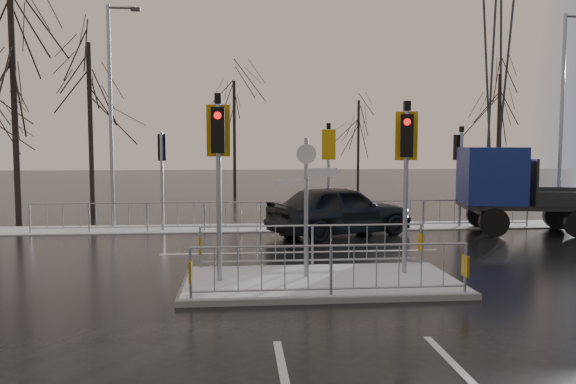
{
  "coord_description": "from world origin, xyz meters",
  "views": [
    {
      "loc": [
        -1.78,
        -11.99,
        3.05
      ],
      "look_at": [
        -0.45,
        3.06,
        1.8
      ],
      "focal_mm": 35.0,
      "sensor_mm": 36.0,
      "label": 1
    }
  ],
  "objects": [
    {
      "name": "lane_markings",
      "position": [
        0.0,
        -0.33,
        0.0
      ],
      "size": [
        8.0,
        11.38,
        0.01
      ],
      "color": "silver",
      "rests_on": "ground"
    },
    {
      "name": "traffic_island",
      "position": [
        -0.01,
        0.01,
        0.39
      ],
      "size": [
        6.0,
        3.04,
        4.15
      ],
      "color": "#61615C",
      "rests_on": "ground"
    },
    {
      "name": "tree_far_a",
      "position": [
        -2.0,
        22.0,
        4.82
      ],
      "size": [
        3.75,
        3.75,
        7.08
      ],
      "color": "black",
      "rests_on": "ground"
    },
    {
      "name": "street_lamp_right",
      "position": [
        10.57,
        8.5,
        4.39
      ],
      "size": [
        1.25,
        0.18,
        8.0
      ],
      "color": "#8D939A",
      "rests_on": "ground"
    },
    {
      "name": "pylon_wires",
      "position": [
        16.88,
        30.0,
        11.03
      ],
      "size": [
        70.0,
        2.38,
        19.97
      ],
      "color": "#2D3033",
      "rests_on": "ground"
    },
    {
      "name": "street_lamp_left",
      "position": [
        -6.43,
        9.5,
        4.49
      ],
      "size": [
        1.25,
        0.18,
        8.2
      ],
      "color": "#8D939A",
      "rests_on": "ground"
    },
    {
      "name": "tree_far_c",
      "position": [
        14.0,
        21.0,
        5.15
      ],
      "size": [
        4.0,
        4.0,
        7.55
      ],
      "color": "black",
      "rests_on": "ground"
    },
    {
      "name": "ground",
      "position": [
        0.0,
        0.0,
        0.0
      ],
      "size": [
        120.0,
        120.0,
        0.0
      ],
      "primitive_type": "plane",
      "color": "black",
      "rests_on": "ground"
    },
    {
      "name": "tree_near_b",
      "position": [
        -8.0,
        12.5,
        5.15
      ],
      "size": [
        4.0,
        4.0,
        7.55
      ],
      "color": "black",
      "rests_on": "ground"
    },
    {
      "name": "far_kerb_fixtures",
      "position": [
        0.29,
        8.09,
        1.02
      ],
      "size": [
        18.0,
        0.65,
        3.83
      ],
      "color": "#8D939A",
      "rests_on": "ground"
    },
    {
      "name": "flatbed_truck",
      "position": [
        7.96,
        6.79,
        1.59
      ],
      "size": [
        6.8,
        3.6,
        2.99
      ],
      "color": "black",
      "rests_on": "ground"
    },
    {
      "name": "tree_far_b",
      "position": [
        6.0,
        24.0,
        4.18
      ],
      "size": [
        3.25,
        3.25,
        6.14
      ],
      "color": "black",
      "rests_on": "ground"
    },
    {
      "name": "snow_verge",
      "position": [
        0.0,
        8.6,
        0.02
      ],
      "size": [
        30.0,
        2.0,
        0.04
      ],
      "primitive_type": "cube",
      "color": "white",
      "rests_on": "ground"
    },
    {
      "name": "tree_near_a",
      "position": [
        -10.5,
        11.0,
        6.11
      ],
      "size": [
        4.75,
        4.75,
        8.97
      ],
      "color": "black",
      "rests_on": "ground"
    },
    {
      "name": "car_far_lane",
      "position": [
        1.66,
        6.77,
        0.87
      ],
      "size": [
        5.48,
        3.86,
        1.73
      ],
      "primitive_type": "imported",
      "rotation": [
        0.0,
        0.0,
        1.97
      ],
      "color": "black",
      "rests_on": "ground"
    }
  ]
}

